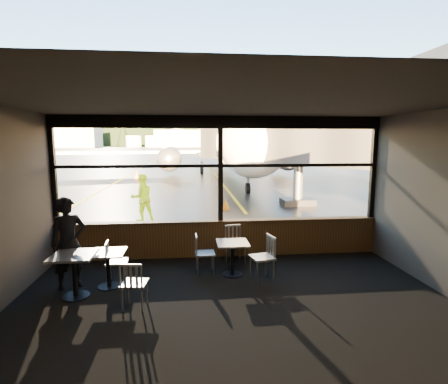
{
  "coord_description": "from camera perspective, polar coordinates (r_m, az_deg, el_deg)",
  "views": [
    {
      "loc": [
        -0.76,
        -8.54,
        2.89
      ],
      "look_at": [
        0.19,
        1.0,
        1.5
      ],
      "focal_mm": 28.0,
      "sensor_mm": 36.0,
      "label": 1
    }
  ],
  "objects": [
    {
      "name": "ground_plane",
      "position": [
        128.58,
        -5.36,
        6.9
      ],
      "size": [
        520.0,
        520.0,
        0.0
      ],
      "primitive_type": "plane",
      "color": "black",
      "rests_on": "ground"
    },
    {
      "name": "carpet_floor",
      "position": [
        6.29,
        1.99,
        -19.0
      ],
      "size": [
        8.0,
        6.0,
        0.01
      ],
      "primitive_type": "cube",
      "color": "black",
      "rests_on": "ground"
    },
    {
      "name": "ceiling",
      "position": [
        5.63,
        2.17,
        14.49
      ],
      "size": [
        8.0,
        6.0,
        0.04
      ],
      "primitive_type": "cube",
      "color": "#38332D",
      "rests_on": "ground"
    },
    {
      "name": "wall_back",
      "position": [
        2.88,
        10.39,
        -15.11
      ],
      "size": [
        8.0,
        0.04,
        3.5
      ],
      "primitive_type": "cube",
      "color": "#4B443C",
      "rests_on": "ground"
    },
    {
      "name": "window_sill",
      "position": [
        8.91,
        -0.58,
        -7.64
      ],
      "size": [
        8.0,
        0.28,
        0.9
      ],
      "primitive_type": "cube",
      "color": "brown",
      "rests_on": "ground"
    },
    {
      "name": "window_header",
      "position": [
        8.59,
        -0.61,
        11.32
      ],
      "size": [
        8.0,
        0.18,
        0.3
      ],
      "primitive_type": "cube",
      "color": "black",
      "rests_on": "ground"
    },
    {
      "name": "mullion_left",
      "position": [
        9.14,
        -26.13,
        3.08
      ],
      "size": [
        0.12,
        0.12,
        2.6
      ],
      "primitive_type": "cube",
      "color": "black",
      "rests_on": "ground"
    },
    {
      "name": "mullion_centre",
      "position": [
        8.6,
        -0.6,
        3.65
      ],
      "size": [
        0.12,
        0.12,
        2.6
      ],
      "primitive_type": "cube",
      "color": "black",
      "rests_on": "ground"
    },
    {
      "name": "mullion_right",
      "position": [
        9.78,
        23.18,
        3.54
      ],
      "size": [
        0.12,
        0.12,
        2.6
      ],
      "primitive_type": "cube",
      "color": "black",
      "rests_on": "ground"
    },
    {
      "name": "window_transom",
      "position": [
        8.59,
        -0.6,
        4.32
      ],
      "size": [
        8.0,
        0.1,
        0.08
      ],
      "primitive_type": "cube",
      "color": "black",
      "rests_on": "ground"
    },
    {
      "name": "airliner",
      "position": [
        30.89,
        0.46,
        12.51
      ],
      "size": [
        28.39,
        34.05,
        10.39
      ],
      "primitive_type": null,
      "rotation": [
        0.0,
        0.0,
        -0.0
      ],
      "color": "white",
      "rests_on": "ground_plane"
    },
    {
      "name": "jet_bridge",
      "position": [
        14.71,
        11.63,
        5.83
      ],
      "size": [
        8.68,
        10.61,
        4.63
      ],
      "primitive_type": null,
      "color": "#272729",
      "rests_on": "ground_plane"
    },
    {
      "name": "cafe_table_near",
      "position": [
        7.71,
        1.4,
        -10.84
      ],
      "size": [
        0.67,
        0.67,
        0.74
      ],
      "primitive_type": null,
      "color": "#A29C94",
      "rests_on": "carpet_floor"
    },
    {
      "name": "cafe_table_mid",
      "position": [
        7.47,
        -18.34,
        -11.93
      ],
      "size": [
        0.67,
        0.67,
        0.73
      ],
      "primitive_type": null,
      "color": "#A49D96",
      "rests_on": "carpet_floor"
    },
    {
      "name": "cafe_table_left",
      "position": [
        7.22,
        -23.2,
        -12.47
      ],
      "size": [
        0.76,
        0.76,
        0.83
      ],
      "primitive_type": null,
      "color": "#9A948E",
      "rests_on": "carpet_floor"
    },
    {
      "name": "chair_near_e",
      "position": [
        7.48,
        6.21,
        -10.64
      ],
      "size": [
        0.62,
        0.62,
        0.95
      ],
      "primitive_type": null,
      "rotation": [
        0.0,
        0.0,
        1.8
      ],
      "color": "beige",
      "rests_on": "carpet_floor"
    },
    {
      "name": "chair_near_w",
      "position": [
        7.81,
        -3.12,
        -10.05
      ],
      "size": [
        0.5,
        0.5,
        0.88
      ],
      "primitive_type": null,
      "rotation": [
        0.0,
        0.0,
        -1.54
      ],
      "color": "#A9A498",
      "rests_on": "carpet_floor"
    },
    {
      "name": "chair_near_n",
      "position": [
        8.4,
        1.89,
        -8.6
      ],
      "size": [
        0.59,
        0.59,
        0.91
      ],
      "primitive_type": null,
      "rotation": [
        0.0,
        0.0,
        3.35
      ],
      "color": "#BBB5A9",
      "rests_on": "carpet_floor"
    },
    {
      "name": "chair_mid_s",
      "position": [
        6.45,
        -14.42,
        -14.34
      ],
      "size": [
        0.54,
        0.54,
        0.88
      ],
      "primitive_type": null,
      "rotation": [
        0.0,
        0.0,
        -0.12
      ],
      "color": "beige",
      "rests_on": "carpet_floor"
    },
    {
      "name": "chair_mid_w",
      "position": [
        7.62,
        -17.01,
        -10.87
      ],
      "size": [
        0.52,
        0.52,
        0.88
      ],
      "primitive_type": null,
      "rotation": [
        0.0,
        0.0,
        -1.48
      ],
      "color": "beige",
      "rests_on": "carpet_floor"
    },
    {
      "name": "passenger",
      "position": [
        7.57,
        -24.04,
        -7.62
      ],
      "size": [
        0.79,
        0.7,
        1.82
      ],
      "primitive_type": "imported",
      "rotation": [
        0.0,
        0.0,
        0.5
      ],
      "color": "black",
      "rests_on": "carpet_floor"
    },
    {
      "name": "ground_crew",
      "position": [
        13.1,
        -13.25,
        -0.89
      ],
      "size": [
        1.04,
        0.95,
        1.72
      ],
      "primitive_type": "imported",
      "rotation": [
        0.0,
        0.0,
        3.59
      ],
      "color": "#BFF219",
      "rests_on": "ground_plane"
    },
    {
      "name": "cone_nose",
      "position": [
        14.91,
        0.29,
        -2.0
      ],
      "size": [
        0.34,
        0.34,
        0.48
      ],
      "primitive_type": "cone",
      "color": "#E14107",
      "rests_on": "ground_plane"
    },
    {
      "name": "cone_wing",
      "position": [
        28.58,
        -14.04,
        2.76
      ],
      "size": [
        0.41,
        0.41,
        0.57
      ],
      "primitive_type": "cone",
      "color": "#FF6708",
      "rests_on": "ground_plane"
    },
    {
      "name": "hangar_left",
      "position": [
        200.87,
        -26.11,
        8.14
      ],
      "size": [
        45.0,
        18.0,
        11.0
      ],
      "primitive_type": null,
      "color": "silver",
      "rests_on": "ground_plane"
    },
    {
      "name": "hangar_mid",
      "position": [
        193.55,
        -5.51,
        8.81
      ],
      "size": [
        38.0,
        15.0,
        10.0
      ],
      "primitive_type": null,
      "color": "silver",
      "rests_on": "ground_plane"
    },
    {
      "name": "hangar_right",
      "position": [
        196.21,
        12.53,
        8.94
      ],
      "size": [
        50.0,
        20.0,
        12.0
      ],
      "primitive_type": null,
      "color": "silver",
      "rests_on": "ground_plane"
    },
    {
      "name": "fuel_tank_a",
      "position": [
        192.77,
        -14.53,
        8.0
      ],
      "size": [
        8.0,
        8.0,
        6.0
      ],
      "primitive_type": "cylinder",
      "color": "silver",
      "rests_on": "ground_plane"
    },
    {
      "name": "fuel_tank_b",
      "position": [
        191.51,
        -11.55,
        8.09
      ],
      "size": [
        8.0,
        8.0,
        6.0
      ],
      "primitive_type": "cylinder",
      "color": "silver",
      "rests_on": "ground_plane"
    },
    {
      "name": "fuel_tank_c",
      "position": [
        190.76,
        -8.53,
        8.17
      ],
      "size": [
        8.0,
        8.0,
        6.0
      ],
      "primitive_type": "cylinder",
      "color": "silver",
      "rests_on": "ground_plane"
    },
    {
      "name": "treeline",
      "position": [
        218.56,
        -5.53,
        9.0
      ],
      "size": [
        360.0,
        3.0,
        12.0
      ],
      "primitive_type": "cube",
      "color": "black",
      "rests_on": "ground_plane"
    }
  ]
}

